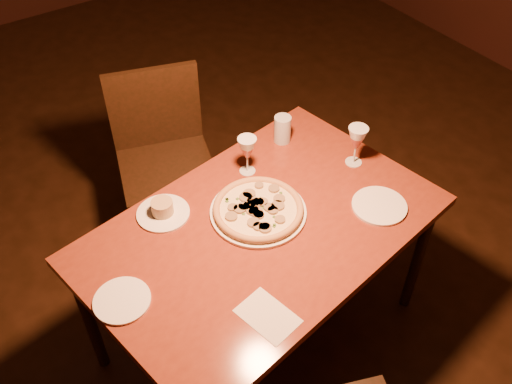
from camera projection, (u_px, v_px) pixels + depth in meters
floor at (212, 329)px, 2.65m from camera, size 7.00×7.00×0.00m
dining_table at (262, 237)px, 2.19m from camera, size 1.46×1.07×0.71m
chair_far at (164, 154)px, 2.76m from camera, size 0.55×0.55×0.91m
pizza_plate at (258, 209)px, 2.18m from camera, size 0.37×0.37×0.04m
ramekin_saucer at (163, 210)px, 2.18m from camera, size 0.20×0.20×0.07m
wine_glass_far at (247, 155)px, 2.31m from camera, size 0.08×0.08×0.17m
wine_glass_right at (356, 146)px, 2.35m from camera, size 0.08×0.08×0.18m
water_tumbler at (282, 129)px, 2.47m from camera, size 0.07×0.07×0.12m
side_plate_left at (122, 300)px, 1.90m from camera, size 0.19×0.19×0.01m
side_plate_near at (379, 206)px, 2.22m from camera, size 0.21×0.21×0.01m
menu_card at (268, 316)px, 1.86m from camera, size 0.17×0.22×0.00m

